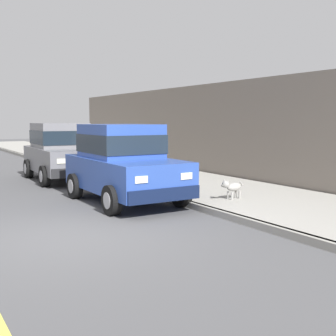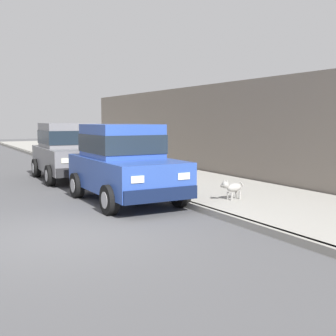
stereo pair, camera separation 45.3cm
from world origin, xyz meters
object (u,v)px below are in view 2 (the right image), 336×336
object	(u,v)px
car_blue_hatchback	(124,162)
fire_hydrant	(148,172)
car_grey_hatchback	(68,150)
dog_grey	(232,187)

from	to	relation	value
car_blue_hatchback	fire_hydrant	xyz separation A→B (m)	(1.43, 1.55, -0.50)
car_grey_hatchback	fire_hydrant	xyz separation A→B (m)	(1.49, -3.03, -0.50)
car_blue_hatchback	car_grey_hatchback	size ratio (longest dim) A/B	0.99
car_blue_hatchback	dog_grey	xyz separation A→B (m)	(1.99, -1.69, -0.55)
car_grey_hatchback	fire_hydrant	bearing A→B (deg)	-63.78
car_blue_hatchback	dog_grey	bearing A→B (deg)	-40.23
car_blue_hatchback	car_grey_hatchback	distance (m)	4.58
car_blue_hatchback	fire_hydrant	world-z (taller)	car_blue_hatchback
dog_grey	fire_hydrant	bearing A→B (deg)	99.85
car_grey_hatchback	dog_grey	world-z (taller)	car_grey_hatchback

